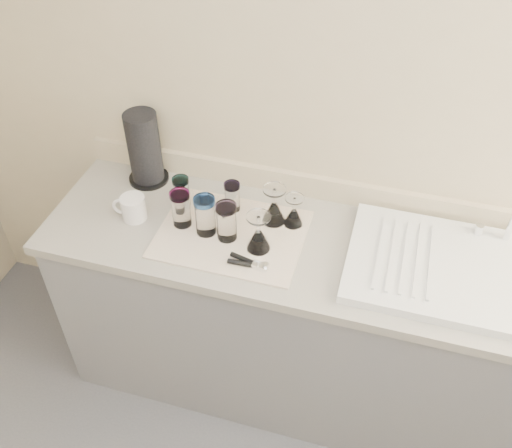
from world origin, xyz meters
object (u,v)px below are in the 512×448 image
(tumbler_blue, at_px, (205,215))
(goblet_back_left, at_px, (274,210))
(can_opener, at_px, (248,263))
(paper_towel_roll, at_px, (145,149))
(goblet_back_right, at_px, (294,215))
(sink_unit, at_px, (465,271))
(tumbler_lavender, at_px, (227,221))
(white_mug, at_px, (133,208))
(goblet_front_left, at_px, (258,237))
(tumbler_teal, at_px, (182,192))
(tumbler_magenta, at_px, (181,208))
(tumbler_purple, at_px, (232,196))

(tumbler_blue, bearing_deg, goblet_back_left, 29.67)
(can_opener, height_order, paper_towel_roll, paper_towel_roll)
(can_opener, bearing_deg, goblet_back_right, 68.26)
(paper_towel_roll, bearing_deg, goblet_back_left, -11.25)
(sink_unit, height_order, tumbler_lavender, sink_unit)
(goblet_back_right, distance_m, white_mug, 0.62)
(goblet_back_left, bearing_deg, goblet_front_left, -95.53)
(tumbler_teal, bearing_deg, sink_unit, -3.77)
(tumbler_lavender, bearing_deg, tumbler_magenta, 172.46)
(tumbler_purple, distance_m, goblet_back_left, 0.18)
(sink_unit, relative_size, tumbler_purple, 6.51)
(tumbler_blue, height_order, goblet_back_right, tumbler_blue)
(tumbler_teal, xyz_separation_m, goblet_back_right, (0.45, 0.01, -0.02))
(tumbler_lavender, bearing_deg, paper_towel_roll, 149.67)
(can_opener, height_order, white_mug, white_mug)
(goblet_front_left, relative_size, can_opener, 1.04)
(goblet_back_right, height_order, goblet_front_left, goblet_front_left)
(goblet_back_left, height_order, goblet_front_left, goblet_back_left)
(tumbler_purple, distance_m, can_opener, 0.32)
(sink_unit, bearing_deg, paper_towel_roll, 171.32)
(tumbler_purple, bearing_deg, tumbler_lavender, -79.17)
(paper_towel_roll, bearing_deg, tumbler_magenta, -43.19)
(sink_unit, height_order, white_mug, sink_unit)
(paper_towel_roll, bearing_deg, goblet_back_right, -9.63)
(tumbler_blue, relative_size, paper_towel_roll, 0.51)
(tumbler_lavender, xyz_separation_m, goblet_back_left, (0.14, 0.14, -0.03))
(tumbler_purple, bearing_deg, goblet_front_left, -48.92)
(white_mug, bearing_deg, tumbler_lavender, -1.87)
(tumbler_lavender, distance_m, goblet_front_left, 0.13)
(tumbler_lavender, height_order, goblet_front_left, same)
(tumbler_blue, distance_m, goblet_back_right, 0.34)
(tumbler_lavender, height_order, goblet_back_left, goblet_back_left)
(tumbler_magenta, bearing_deg, can_opener, -24.52)
(tumbler_purple, height_order, goblet_front_left, goblet_front_left)
(goblet_back_left, bearing_deg, tumbler_lavender, -136.05)
(tumbler_purple, height_order, tumbler_blue, tumbler_blue)
(tumbler_magenta, bearing_deg, tumbler_blue, -9.49)
(sink_unit, relative_size, goblet_front_left, 5.22)
(tumbler_purple, height_order, white_mug, tumbler_purple)
(sink_unit, xyz_separation_m, tumbler_magenta, (-1.05, -0.03, 0.07))
(tumbler_blue, bearing_deg, goblet_back_right, 23.71)
(white_mug, height_order, paper_towel_roll, paper_towel_roll)
(goblet_back_left, bearing_deg, tumbler_blue, -150.33)
(tumbler_lavender, distance_m, goblet_back_right, 0.27)
(tumbler_teal, height_order, white_mug, tumbler_teal)
(goblet_back_right, bearing_deg, white_mug, -167.96)
(tumbler_lavender, relative_size, can_opener, 1.04)
(tumbler_purple, relative_size, goblet_front_left, 0.80)
(sink_unit, distance_m, tumbler_teal, 1.10)
(white_mug, bearing_deg, paper_towel_roll, 100.63)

